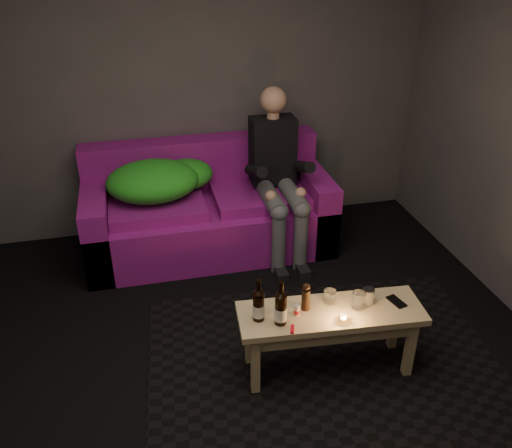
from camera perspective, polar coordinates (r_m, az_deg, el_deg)
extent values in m
plane|color=black|center=(3.52, 0.77, -16.93)|extent=(4.50, 4.50, 0.00)
plane|color=#494649|center=(4.82, -5.86, 14.05)|extent=(4.00, 0.00, 4.00)
cube|color=black|center=(3.71, 7.15, -14.20)|extent=(2.41, 1.85, 0.01)
cube|color=#831170|center=(4.78, -4.94, -0.08)|extent=(2.08, 0.94, 0.44)
cube|color=#831170|center=(4.90, -5.82, 6.46)|extent=(2.08, 0.23, 0.46)
cube|color=#831170|center=(4.71, -16.31, -0.26)|extent=(0.21, 0.94, 0.65)
cube|color=#831170|center=(4.93, 5.82, 2.20)|extent=(0.21, 0.94, 0.65)
cube|color=#831170|center=(4.58, -10.38, 1.84)|extent=(0.78, 0.62, 0.10)
cube|color=#831170|center=(4.68, 0.32, 3.00)|extent=(0.78, 0.62, 0.10)
ellipsoid|color=green|center=(4.53, -10.82, 4.45)|extent=(0.75, 0.58, 0.31)
ellipsoid|color=green|center=(4.70, -7.36, 5.21)|extent=(0.46, 0.37, 0.25)
ellipsoid|color=green|center=(4.68, -13.64, 3.94)|extent=(0.33, 0.27, 0.17)
cube|color=black|center=(4.66, 1.75, 7.75)|extent=(0.37, 0.23, 0.57)
sphere|color=tan|center=(4.53, 1.84, 12.92)|extent=(0.22, 0.22, 0.22)
cylinder|color=#4D5157|center=(4.47, 1.61, 2.72)|extent=(0.15, 0.52, 0.15)
cylinder|color=#4D5157|center=(4.52, 3.90, 2.96)|extent=(0.15, 0.52, 0.15)
cylinder|color=#4D5157|center=(4.40, 2.39, -2.03)|extent=(0.11, 0.11, 0.53)
cylinder|color=#4D5157|center=(4.45, 4.72, -1.74)|extent=(0.11, 0.11, 0.53)
cube|color=black|center=(4.47, 2.54, -5.00)|extent=(0.09, 0.23, 0.06)
cube|color=black|center=(4.52, 4.84, -4.68)|extent=(0.09, 0.23, 0.06)
cube|color=tan|center=(3.39, 7.89, -9.29)|extent=(1.17, 0.46, 0.04)
cube|color=tan|center=(3.43, 7.81, -10.24)|extent=(1.02, 0.36, 0.10)
cube|color=tan|center=(3.36, -0.06, -14.64)|extent=(0.06, 0.06, 0.43)
cube|color=tan|center=(3.55, -0.70, -11.79)|extent=(0.06, 0.06, 0.43)
cube|color=tan|center=(3.59, 15.89, -12.50)|extent=(0.06, 0.06, 0.43)
cube|color=tan|center=(3.77, 14.36, -9.98)|extent=(0.06, 0.06, 0.43)
cylinder|color=black|center=(3.22, 0.28, -8.65)|extent=(0.07, 0.07, 0.19)
cylinder|color=white|center=(3.24, 0.27, -9.05)|extent=(0.07, 0.07, 0.08)
cone|color=black|center=(3.15, 0.28, -7.05)|extent=(0.07, 0.07, 0.03)
cylinder|color=black|center=(3.14, 0.28, -6.61)|extent=(0.03, 0.03, 0.09)
cylinder|color=black|center=(3.19, 2.62, -8.99)|extent=(0.07, 0.07, 0.20)
cylinder|color=white|center=(3.21, 2.60, -9.41)|extent=(0.07, 0.07, 0.08)
cone|color=black|center=(3.12, 2.66, -7.34)|extent=(0.07, 0.07, 0.03)
cylinder|color=black|center=(3.11, 2.68, -6.87)|extent=(0.03, 0.03, 0.09)
cylinder|color=silver|center=(3.29, 4.33, -9.01)|extent=(0.04, 0.04, 0.08)
cylinder|color=black|center=(3.33, 5.26, -7.92)|extent=(0.07, 0.07, 0.14)
cylinder|color=white|center=(3.41, 7.79, -7.56)|extent=(0.08, 0.08, 0.09)
cylinder|color=white|center=(3.29, 9.23, -9.86)|extent=(0.05, 0.05, 0.04)
sphere|color=orange|center=(3.28, 9.25, -9.73)|extent=(0.02, 0.02, 0.02)
cylinder|color=white|center=(3.40, 10.76, -7.89)|extent=(0.09, 0.09, 0.11)
cylinder|color=silver|center=(3.44, 11.71, -7.44)|extent=(0.10, 0.10, 0.10)
cube|color=black|center=(3.52, 14.56, -7.90)|extent=(0.10, 0.15, 0.01)
cube|color=red|center=(3.20, 3.84, -10.98)|extent=(0.04, 0.08, 0.01)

